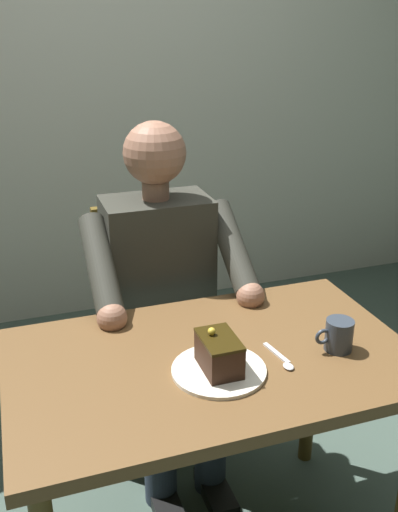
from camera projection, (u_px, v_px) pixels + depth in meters
The scene contains 8 objects.
cafe_rear_panel at pixel (87, 27), 2.79m from camera, with size 6.40×0.12×3.00m, color beige.
dining_table at pixel (212, 384), 1.57m from camera, with size 1.08×0.66×0.71m.
chair at pixel (153, 314), 2.18m from camera, with size 0.42×0.42×0.91m.
seated_person at pixel (165, 299), 1.97m from camera, with size 0.53×0.58×1.24m.
dessert_plate at pixel (219, 370), 1.47m from camera, with size 0.24×0.24×0.01m, color silver.
cake_slice at pixel (219, 353), 1.45m from camera, with size 0.09×0.14×0.11m.
coffee_cup at pixel (338, 334), 1.55m from camera, with size 0.11×0.08×0.09m.
dessert_spoon at pixel (283, 360), 1.51m from camera, with size 0.03×0.14×0.01m.
Camera 1 is at (0.46, 1.23, 1.55)m, focal length 40.44 mm.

